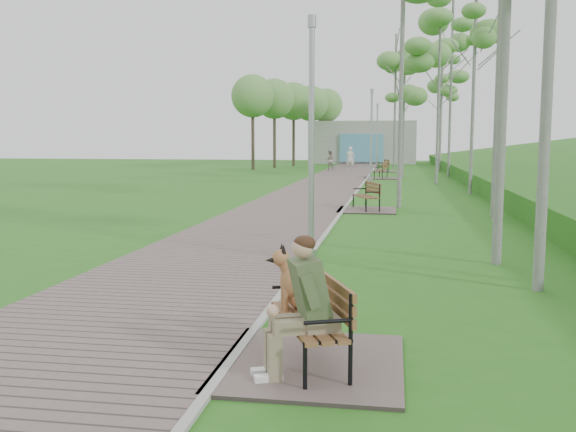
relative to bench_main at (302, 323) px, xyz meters
name	(u,v)px	position (x,y,z in m)	size (l,w,h in m)	color
ground	(305,263)	(-0.72, 5.36, -0.44)	(120.00, 120.00, 0.00)	#27651A
walkway	(329,183)	(-2.47, 26.86, -0.42)	(3.50, 67.00, 0.04)	#665652
kerb	(363,183)	(-0.72, 26.86, -0.42)	(0.10, 67.00, 0.05)	#999993
building_north	(363,142)	(-2.22, 56.34, 1.55)	(10.00, 5.20, 4.00)	#9E9E99
bench_main	(302,323)	(0.00, 0.00, 0.00)	(1.81, 2.01, 1.58)	#665652
bench_second	(366,204)	(-0.01, 14.30, -0.23)	(1.83, 2.03, 1.12)	#665652
bench_third	(381,175)	(0.08, 31.56, -0.22)	(1.96, 2.18, 1.20)	#665652
bench_far	(384,169)	(0.11, 39.67, -0.24)	(1.74, 1.93, 1.07)	#665652
lamp_post_near	(311,150)	(-0.62, 5.39, 1.63)	(0.17, 0.17, 4.42)	#999BA0
lamp_post_second	(371,140)	(-0.33, 26.67, 1.79)	(0.18, 0.18, 4.78)	#999BA0
lamp_post_third	(377,140)	(-0.41, 40.30, 1.80)	(0.19, 0.19, 4.80)	#999BA0
pedestrian_near	(350,159)	(-2.37, 41.31, 0.43)	(0.64, 0.42, 1.75)	white
pedestrian_far	(330,160)	(-3.84, 40.76, 0.32)	(0.75, 0.58, 1.53)	#A0948B
birch_mid_b	(476,7)	(3.98, 21.32, 7.11)	(2.36, 2.36, 9.62)	silver
birch_mid_c	(440,41)	(2.95, 26.96, 6.65)	(2.51, 2.51, 9.03)	silver
birch_far_a	(453,26)	(4.04, 33.33, 8.41)	(2.76, 2.76, 11.28)	silver
birch_far_b	(404,86)	(1.31, 32.49, 4.95)	(2.27, 2.27, 6.87)	silver
birch_far_c	(442,73)	(4.02, 40.89, 6.44)	(2.42, 2.42, 8.77)	silver
birch_distant_a	(396,59)	(0.80, 44.50, 7.92)	(2.89, 2.89, 10.65)	silver
birch_distant_b	(439,92)	(4.68, 53.82, 6.09)	(2.53, 2.53, 8.32)	silver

